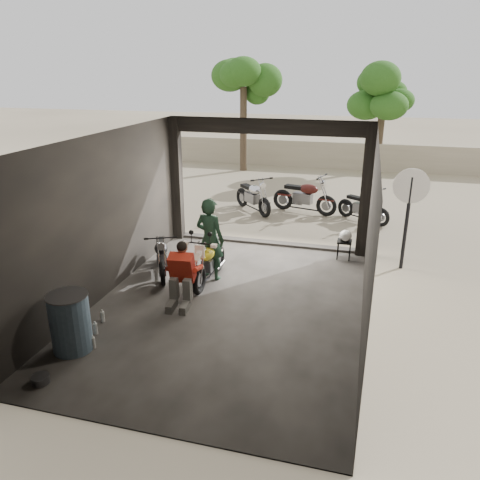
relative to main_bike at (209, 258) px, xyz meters
The scene contains 16 objects.
ground 1.30m from the main_bike, 53.54° to the right, with size 80.00×80.00×0.00m, color #7A6D56.
garage 1.10m from the main_bike, 29.91° to the right, with size 7.00×7.13×3.20m.
boundary_wall 13.07m from the main_bike, 86.92° to the left, with size 18.00×0.30×1.20m, color gray.
tree_left 12.27m from the main_bike, 101.25° to the left, with size 2.20×2.20×5.60m.
tree_right 13.84m from the main_bike, 74.98° to the left, with size 2.20×2.20×5.00m.
main_bike is the anchor object (origin of this frame).
left_bike 1.15m from the main_bike, behind, with size 0.62×1.51×1.02m, color black, non-canonical shape.
outside_bike_a 5.34m from the main_bike, 93.65° to the left, with size 0.72×1.75×1.18m, color black, non-canonical shape.
outside_bike_b 5.77m from the main_bike, 77.48° to the left, with size 0.76×1.85×1.25m, color #431410, non-canonical shape.
outside_bike_c 6.03m from the main_bike, 59.46° to the left, with size 0.65×1.57×1.06m, color black, non-canonical shape.
rider 0.41m from the main_bike, 98.70° to the left, with size 0.66×0.43×1.81m, color #172F21.
mechanic 1.19m from the main_bike, 98.22° to the right, with size 0.62×0.84×1.21m, color red, non-canonical shape.
stool 3.39m from the main_bike, 37.17° to the left, with size 0.34×0.34×0.47m.
helmet 3.38m from the main_bike, 36.56° to the left, with size 0.29×0.30×0.27m, color white.
oil_drum 3.31m from the main_bike, 113.05° to the right, with size 0.63×0.63×0.98m, color #455F75.
sign_post 4.53m from the main_bike, 24.57° to the left, with size 0.77×0.08×2.32m.
Camera 1 is at (2.32, -7.70, 4.31)m, focal length 35.00 mm.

